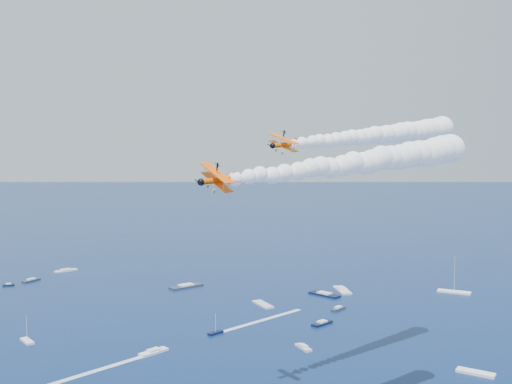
{
  "coord_description": "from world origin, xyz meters",
  "views": [
    {
      "loc": [
        2.95,
        -89.07,
        60.35
      ],
      "look_at": [
        6.35,
        21.29,
        51.81
      ],
      "focal_mm": 41.76,
      "sensor_mm": 36.0,
      "label": 1
    }
  ],
  "objects": [
    {
      "name": "spectator_boats",
      "position": [
        6.76,
        116.22,
        0.35
      ],
      "size": [
        214.28,
        163.78,
        0.7
      ],
      "color": "black",
      "rests_on": "ground"
    },
    {
      "name": "smoke_trail_lead",
      "position": [
        36.93,
        55.68,
        62.96
      ],
      "size": [
        63.24,
        61.3,
        10.78
      ],
      "primitive_type": null,
      "rotation": [
        0.0,
        0.0,
        3.79
      ],
      "color": "white"
    },
    {
      "name": "smoke_trail_trail",
      "position": [
        25.32,
        21.69,
        57.28
      ],
      "size": [
        63.12,
        58.25,
        10.78
      ],
      "primitive_type": null,
      "rotation": [
        0.0,
        0.0,
        3.71
      ],
      "color": "white"
    },
    {
      "name": "biplane_lead",
      "position": [
        12.84,
        37.3,
        60.65
      ],
      "size": [
        11.53,
        12.15,
        7.74
      ],
      "primitive_type": null,
      "rotation": [
        -0.29,
        0.07,
        3.79
      ],
      "color": "#F86205"
    },
    {
      "name": "biplane_trail",
      "position": [
        -0.15,
        5.27,
        54.97
      ],
      "size": [
        10.91,
        11.69,
        7.94
      ],
      "primitive_type": null,
      "rotation": [
        -0.38,
        0.07,
        3.71
      ],
      "color": "#FF5705"
    },
    {
      "name": "boat_wakes",
      "position": [
        -41.53,
        71.87,
        0.03
      ],
      "size": [
        131.02,
        107.89,
        0.04
      ],
      "color": "white",
      "rests_on": "ground"
    }
  ]
}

